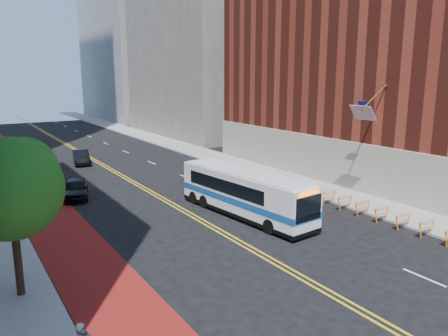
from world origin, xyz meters
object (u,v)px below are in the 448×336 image
street_tree (11,185)px  car_b (81,157)px  car_a (76,189)px  transit_bus (244,192)px

street_tree → car_b: bearing=70.8°
car_a → street_tree: bearing=-96.8°
car_a → car_b: car_a is taller
street_tree → car_b: street_tree is taller
transit_bus → street_tree: bearing=-170.0°
car_a → car_b: bearing=89.1°
street_tree → car_a: size_ratio=1.56×
street_tree → car_b: size_ratio=1.51×
street_tree → car_a: (5.77, 14.31, -4.18)m
transit_bus → car_b: 23.85m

